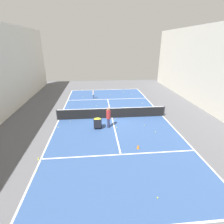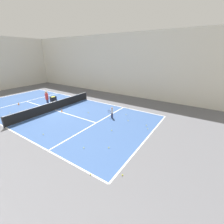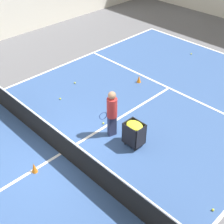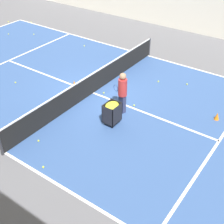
{
  "view_description": "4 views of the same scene",
  "coord_description": "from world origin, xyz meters",
  "px_view_note": "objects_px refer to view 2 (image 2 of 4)",
  "views": [
    {
      "loc": [
        1.42,
        14.83,
        6.54
      ],
      "look_at": [
        0.0,
        0.0,
        0.59
      ],
      "focal_mm": 28.0,
      "sensor_mm": 36.0,
      "label": 1
    },
    {
      "loc": [
        -9.23,
        -13.53,
        5.8
      ],
      "look_at": [
        1.73,
        -6.28,
        0.59
      ],
      "focal_mm": 24.0,
      "sensor_mm": 36.0,
      "label": 2
    },
    {
      "loc": [
        6.4,
        -3.95,
        7.06
      ],
      "look_at": [
        0.47,
        1.87,
        0.96
      ],
      "focal_mm": 50.0,
      "sensor_mm": 36.0,
      "label": 3
    },
    {
      "loc": [
        9.23,
        7.6,
        7.22
      ],
      "look_at": [
        1.36,
        2.0,
        0.53
      ],
      "focal_mm": 50.0,
      "sensor_mm": 36.0,
      "label": 4
    }
  ],
  "objects_px": {
    "training_cone_1": "(62,110)",
    "player_near_baseline": "(112,112)",
    "tennis_net": "(54,106)",
    "training_cone_0": "(18,103)",
    "coach_at_net": "(47,98)",
    "ball_cart": "(53,99)"
  },
  "relations": [
    {
      "from": "tennis_net",
      "to": "training_cone_0",
      "type": "distance_m",
      "value": 5.35
    },
    {
      "from": "training_cone_1",
      "to": "tennis_net",
      "type": "bearing_deg",
      "value": 94.51
    },
    {
      "from": "ball_cart",
      "to": "tennis_net",
      "type": "bearing_deg",
      "value": -124.21
    },
    {
      "from": "tennis_net",
      "to": "ball_cart",
      "type": "height_order",
      "value": "tennis_net"
    },
    {
      "from": "player_near_baseline",
      "to": "training_cone_1",
      "type": "relative_size",
      "value": 3.13
    },
    {
      "from": "training_cone_0",
      "to": "training_cone_1",
      "type": "distance_m",
      "value": 6.36
    },
    {
      "from": "tennis_net",
      "to": "player_near_baseline",
      "type": "xyz_separation_m",
      "value": [
        1.73,
        -6.27,
        0.1
      ]
    },
    {
      "from": "tennis_net",
      "to": "coach_at_net",
      "type": "height_order",
      "value": "coach_at_net"
    },
    {
      "from": "tennis_net",
      "to": "player_near_baseline",
      "type": "height_order",
      "value": "player_near_baseline"
    },
    {
      "from": "training_cone_0",
      "to": "training_cone_1",
      "type": "relative_size",
      "value": 0.9
    },
    {
      "from": "ball_cart",
      "to": "training_cone_1",
      "type": "distance_m",
      "value": 3.32
    },
    {
      "from": "player_near_baseline",
      "to": "ball_cart",
      "type": "distance_m",
      "value": 8.28
    },
    {
      "from": "ball_cart",
      "to": "training_cone_0",
      "type": "relative_size",
      "value": 2.96
    },
    {
      "from": "ball_cart",
      "to": "training_cone_1",
      "type": "bearing_deg",
      "value": -112.9
    },
    {
      "from": "coach_at_net",
      "to": "training_cone_1",
      "type": "height_order",
      "value": "coach_at_net"
    },
    {
      "from": "ball_cart",
      "to": "training_cone_0",
      "type": "xyz_separation_m",
      "value": [
        -2.6,
        3.2,
        -0.48
      ]
    },
    {
      "from": "coach_at_net",
      "to": "ball_cart",
      "type": "relative_size",
      "value": 1.93
    },
    {
      "from": "coach_at_net",
      "to": "training_cone_0",
      "type": "xyz_separation_m",
      "value": [
        -1.7,
        3.33,
        -0.85
      ]
    },
    {
      "from": "training_cone_0",
      "to": "coach_at_net",
      "type": "bearing_deg",
      "value": -62.91
    },
    {
      "from": "player_near_baseline",
      "to": "training_cone_0",
      "type": "distance_m",
      "value": 11.85
    },
    {
      "from": "training_cone_1",
      "to": "player_near_baseline",
      "type": "bearing_deg",
      "value": -72.56
    },
    {
      "from": "coach_at_net",
      "to": "training_cone_0",
      "type": "relative_size",
      "value": 5.7
    }
  ]
}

